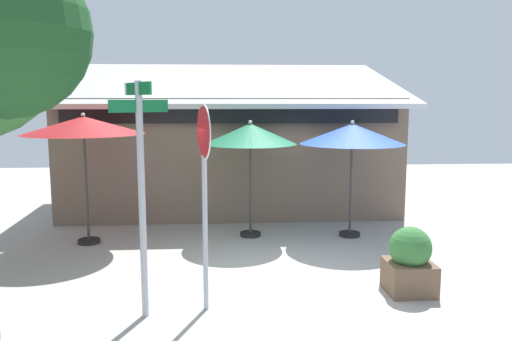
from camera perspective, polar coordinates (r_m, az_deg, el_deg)
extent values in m
cube|color=#ADA8A0|center=(8.49, 1.70, -12.24)|extent=(28.00, 28.00, 0.10)
cube|color=#705B4C|center=(13.93, -2.89, 2.13)|extent=(8.27, 4.55, 2.93)
cube|color=silver|center=(13.72, -2.93, 9.87)|extent=(8.77, 5.15, 1.30)
cube|color=black|center=(11.54, -2.74, 6.45)|extent=(7.67, 0.16, 0.44)
cylinder|color=#A8AAB2|center=(6.76, -12.76, -3.49)|extent=(0.09, 0.09, 3.13)
cube|color=#116B38|center=(6.63, -13.16, 9.01)|extent=(0.42, 0.69, 0.16)
cube|color=#116B38|center=(6.63, -13.10, 7.11)|extent=(0.69, 0.42, 0.16)
cube|color=white|center=(7.02, -14.42, 8.90)|extent=(0.06, 0.07, 0.16)
cylinder|color=#A8AAB2|center=(6.96, -5.77, -7.13)|extent=(0.07, 0.07, 2.15)
cylinder|color=white|center=(6.73, -5.93, 4.35)|extent=(0.21, 0.72, 0.74)
cylinder|color=red|center=(6.73, -5.93, 4.35)|extent=(0.21, 0.67, 0.69)
cylinder|color=black|center=(10.87, -18.36, -7.58)|extent=(0.44, 0.44, 0.08)
cylinder|color=#333335|center=(10.64, -18.62, -1.90)|extent=(0.05, 0.05, 2.26)
cone|color=#B21E23|center=(10.51, -18.92, 4.86)|extent=(2.38, 2.38, 0.35)
sphere|color=silver|center=(10.50, -18.98, 5.98)|extent=(0.08, 0.08, 0.08)
cylinder|color=black|center=(10.85, -0.63, -7.20)|extent=(0.44, 0.44, 0.08)
cylinder|color=#333335|center=(10.64, -0.64, -2.15)|extent=(0.05, 0.05, 2.02)
cone|color=#1E724C|center=(10.49, -0.65, 4.17)|extent=(1.94, 1.94, 0.43)
sphere|color=silver|center=(10.48, -0.65, 5.50)|extent=(0.08, 0.08, 0.08)
cylinder|color=black|center=(11.03, 10.53, -7.09)|extent=(0.44, 0.44, 0.08)
cylinder|color=#333335|center=(10.82, 10.67, -2.11)|extent=(0.05, 0.05, 2.02)
cone|color=#2D56B7|center=(10.68, 10.83, 4.10)|extent=(2.19, 2.19, 0.42)
sphere|color=silver|center=(10.67, 10.86, 5.39)|extent=(0.08, 0.08, 0.08)
sphere|color=#1E4C23|center=(8.09, -26.80, 13.87)|extent=(2.45, 2.45, 2.45)
cube|color=brown|center=(8.10, 16.92, -11.45)|extent=(0.68, 0.68, 0.47)
sphere|color=#387538|center=(7.96, 17.05, -8.34)|extent=(0.63, 0.63, 0.63)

